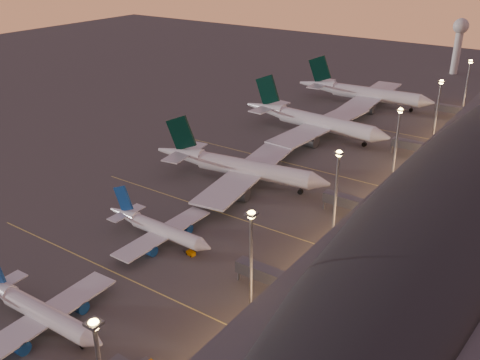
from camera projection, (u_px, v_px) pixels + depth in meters
The scene contains 11 objects.
ground at pixel (131, 264), 134.03m from camera, with size 700.00×700.00×0.00m, color #403E3C.
airliner_narrow_south at pixel (37, 310), 111.74m from camera, with size 38.55×34.36×13.80m.
airliner_narrow_north at pixel (158, 228), 143.78m from camera, with size 36.06×32.08×12.93m.
airliner_wide_near at pixel (239, 167), 177.54m from camera, with size 63.51×58.43×20.34m.
airliner_wide_mid at pixel (313, 121), 221.14m from camera, with size 68.44×62.51×21.89m.
airliner_wide_far at pixel (364, 93), 260.89m from camera, with size 68.31×62.31×21.86m.
terminal_building at pixel (467, 191), 152.49m from camera, with size 56.35×255.00×17.46m.
light_masts at pixel (374, 151), 156.71m from camera, with size 2.20×217.20×25.90m.
radar_tower at pixel (459, 37), 314.36m from camera, with size 9.00×9.00×32.50m.
lane_markings at pixel (225, 205), 163.95m from camera, with size 90.00×180.36×0.00m.
baggage_tug_c at pixel (190, 253), 138.03m from camera, with size 3.69×2.02×1.04m.
Camera 1 is at (87.14, -77.55, 74.50)m, focal length 40.00 mm.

